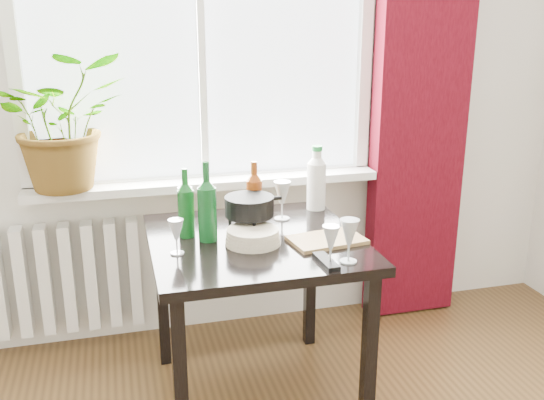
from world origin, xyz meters
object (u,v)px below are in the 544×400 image
object	(u,v)px
wineglass_front_right	(331,245)
wineglass_back_center	(282,200)
bottle_amber	(254,192)
plate_stack	(253,237)
wineglass_far_right	(349,240)
wineglass_front_left	(176,237)
radiator	(57,279)
wine_bottle_right	(207,201)
potted_plant	(63,122)
wineglass_back_left	(185,204)
tv_remote	(326,261)
cutting_board	(327,240)
table	(255,259)
fondue_pot	(249,215)
wine_bottle_left	(186,203)
cleaning_bottle	(316,177)

from	to	relation	value
wineglass_front_right	wineglass_back_center	size ratio (longest dim) A/B	0.85
bottle_amber	plate_stack	distance (m)	0.27
wineglass_far_right	wineglass_front_left	world-z (taller)	wineglass_far_right
radiator	wine_bottle_right	world-z (taller)	wine_bottle_right
wineglass_far_right	wineglass_front_right	bearing A→B (deg)	-176.81
radiator	potted_plant	distance (m)	0.78
potted_plant	wineglass_back_center	bearing A→B (deg)	-22.97
wineglass_front_right	wineglass_back_left	xyz separation A→B (m)	(-0.45, 0.64, 0.00)
wineglass_front_left	wineglass_back_center	bearing A→B (deg)	30.30
potted_plant	tv_remote	world-z (taller)	potted_plant
wineglass_front_left	cutting_board	bearing A→B (deg)	-2.34
wine_bottle_right	cutting_board	size ratio (longest dim) A/B	1.12
radiator	wineglass_back_center	xyz separation A→B (m)	(1.02, -0.43, 0.45)
table	plate_stack	size ratio (longest dim) A/B	3.79
tv_remote	cutting_board	size ratio (longest dim) A/B	0.55
wine_bottle_right	fondue_pot	size ratio (longest dim) A/B	1.40
table	wine_bottle_left	world-z (taller)	wine_bottle_left
wine_bottle_left	wineglass_back_left	distance (m)	0.22
wineglass_front_right	cutting_board	size ratio (longest dim) A/B	0.52
wine_bottle_left	wineglass_front_left	bearing A→B (deg)	-108.54
wineglass_front_right	wineglass_front_left	world-z (taller)	wineglass_front_right
fondue_pot	tv_remote	distance (m)	0.44
wine_bottle_left	cleaning_bottle	size ratio (longest dim) A/B	0.93
wineglass_back_center	cutting_board	xyz separation A→B (m)	(0.10, -0.32, -0.08)
bottle_amber	cleaning_bottle	bearing A→B (deg)	21.24
plate_stack	potted_plant	bearing A→B (deg)	137.96
wineglass_back_center	table	bearing A→B (deg)	-130.34
table	wine_bottle_left	distance (m)	0.37
radiator	wineglass_front_left	size ratio (longest dim) A/B	5.66
wine_bottle_left	wine_bottle_right	bearing A→B (deg)	-41.37
wineglass_front_right	radiator	bearing A→B (deg)	137.46
potted_plant	wineglass_front_left	bearing A→B (deg)	-58.58
wine_bottle_left	wineglass_back_center	distance (m)	0.45
plate_stack	wineglass_front_left	bearing A→B (deg)	-174.28
fondue_pot	wine_bottle_right	bearing A→B (deg)	-173.26
radiator	bottle_amber	world-z (taller)	bottle_amber
wineglass_back_left	fondue_pot	bearing A→B (deg)	-44.63
wine_bottle_right	wineglass_front_right	xyz separation A→B (m)	(0.39, -0.37, -0.09)
wineglass_far_right	wine_bottle_right	bearing A→B (deg)	142.13
wineglass_back_left	plate_stack	size ratio (longest dim) A/B	0.69
table	wineglass_front_right	distance (m)	0.43
table	fondue_pot	bearing A→B (deg)	96.65
radiator	wineglass_front_left	xyz separation A→B (m)	(0.52, -0.72, 0.43)
bottle_amber	tv_remote	size ratio (longest dim) A/B	1.77
plate_stack	bottle_amber	bearing A→B (deg)	75.17
wineglass_far_right	wineglass_front_left	bearing A→B (deg)	158.03
wineglass_front_right	fondue_pot	size ratio (longest dim) A/B	0.65
wine_bottle_right	wineglass_back_left	xyz separation A→B (m)	(-0.06, 0.27, -0.09)
cleaning_bottle	cutting_board	xyz separation A→B (m)	(-0.10, -0.42, -0.15)
radiator	wine_bottle_right	distance (m)	1.04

